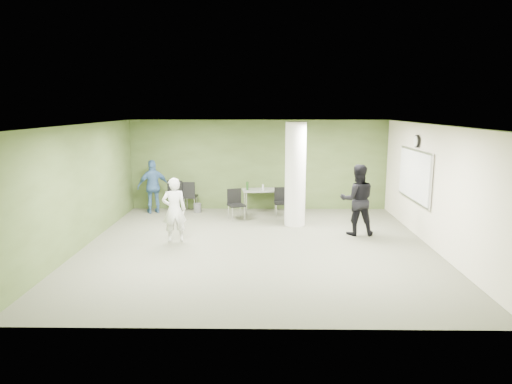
{
  "coord_description": "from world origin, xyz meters",
  "views": [
    {
      "loc": [
        0.12,
        -10.15,
        3.17
      ],
      "look_at": [
        -0.05,
        1.0,
        1.1
      ],
      "focal_mm": 32.0,
      "sensor_mm": 36.0,
      "label": 1
    }
  ],
  "objects_px": {
    "man_blue": "(153,187)",
    "man_black": "(357,200)",
    "woman_white": "(174,210)",
    "folding_table": "(266,191)",
    "chair_back_left": "(177,193)"
  },
  "relations": [
    {
      "from": "woman_white",
      "to": "folding_table",
      "type": "bearing_deg",
      "value": -139.97
    },
    {
      "from": "folding_table",
      "to": "man_blue",
      "type": "xyz_separation_m",
      "value": [
        -3.43,
        -0.14,
        0.15
      ]
    },
    {
      "from": "folding_table",
      "to": "woman_white",
      "type": "xyz_separation_m",
      "value": [
        -2.21,
        -3.19,
        0.12
      ]
    },
    {
      "from": "man_black",
      "to": "man_blue",
      "type": "relative_size",
      "value": 1.1
    },
    {
      "from": "woman_white",
      "to": "man_blue",
      "type": "xyz_separation_m",
      "value": [
        -1.21,
        3.04,
        0.03
      ]
    },
    {
      "from": "man_black",
      "to": "folding_table",
      "type": "bearing_deg",
      "value": -47.03
    },
    {
      "from": "chair_back_left",
      "to": "man_blue",
      "type": "height_order",
      "value": "man_blue"
    },
    {
      "from": "folding_table",
      "to": "man_blue",
      "type": "relative_size",
      "value": 0.97
    },
    {
      "from": "man_black",
      "to": "man_blue",
      "type": "xyz_separation_m",
      "value": [
        -5.69,
        2.34,
        -0.08
      ]
    },
    {
      "from": "man_blue",
      "to": "man_black",
      "type": "bearing_deg",
      "value": 134.59
    },
    {
      "from": "chair_back_left",
      "to": "man_blue",
      "type": "xyz_separation_m",
      "value": [
        -0.68,
        -0.16,
        0.23
      ]
    },
    {
      "from": "chair_back_left",
      "to": "man_black",
      "type": "relative_size",
      "value": 0.56
    },
    {
      "from": "folding_table",
      "to": "chair_back_left",
      "type": "bearing_deg",
      "value": 171.5
    },
    {
      "from": "chair_back_left",
      "to": "man_blue",
      "type": "bearing_deg",
      "value": 26.29
    },
    {
      "from": "folding_table",
      "to": "man_blue",
      "type": "distance_m",
      "value": 3.44
    }
  ]
}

